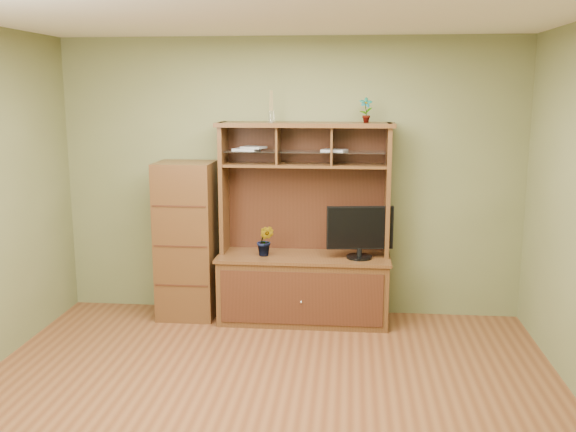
# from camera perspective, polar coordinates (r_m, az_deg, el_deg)

# --- Properties ---
(room) EXTENTS (4.54, 4.04, 2.74)m
(room) POSITION_cam_1_polar(r_m,az_deg,el_deg) (4.33, -2.31, -0.14)
(room) COLOR brown
(room) RESTS_ON ground
(media_hutch) EXTENTS (1.66, 0.61, 1.90)m
(media_hutch) POSITION_cam_1_polar(r_m,az_deg,el_deg) (6.18, 1.41, -4.59)
(media_hutch) COLOR #472814
(media_hutch) RESTS_ON room
(monitor) EXTENTS (0.62, 0.24, 0.49)m
(monitor) POSITION_cam_1_polar(r_m,az_deg,el_deg) (5.99, 6.41, -1.33)
(monitor) COLOR black
(monitor) RESTS_ON media_hutch
(orchid_plant) EXTENTS (0.19, 0.16, 0.30)m
(orchid_plant) POSITION_cam_1_polar(r_m,az_deg,el_deg) (6.06, -2.03, -2.21)
(orchid_plant) COLOR #2D581E
(orchid_plant) RESTS_ON media_hutch
(top_plant) EXTENTS (0.13, 0.09, 0.23)m
(top_plant) POSITION_cam_1_polar(r_m,az_deg,el_deg) (6.01, 6.94, 9.34)
(top_plant) COLOR #375C20
(top_plant) RESTS_ON media_hutch
(reed_diffuser) EXTENTS (0.06, 0.06, 0.29)m
(reed_diffuser) POSITION_cam_1_polar(r_m,az_deg,el_deg) (6.06, -1.50, 9.41)
(reed_diffuser) COLOR silver
(reed_diffuser) RESTS_ON media_hutch
(magazines) EXTENTS (1.09, 0.23, 0.04)m
(magazines) POSITION_cam_1_polar(r_m,az_deg,el_deg) (6.07, -0.99, 5.97)
(magazines) COLOR #A7A7AB
(magazines) RESTS_ON media_hutch
(side_cabinet) EXTENTS (0.54, 0.50, 1.52)m
(side_cabinet) POSITION_cam_1_polar(r_m,az_deg,el_deg) (6.31, -8.98, -2.15)
(side_cabinet) COLOR #472814
(side_cabinet) RESTS_ON room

